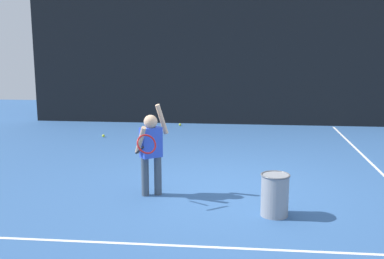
{
  "coord_description": "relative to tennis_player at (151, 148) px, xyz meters",
  "views": [
    {
      "loc": [
        0.23,
        -6.94,
        2.29
      ],
      "look_at": [
        -0.52,
        0.42,
        0.85
      ],
      "focal_mm": 44.05,
      "sensor_mm": 36.0,
      "label": 1
    }
  ],
  "objects": [
    {
      "name": "ground_plane",
      "position": [
        1.04,
        0.38,
        -0.73
      ],
      "size": [
        20.0,
        20.0,
        0.0
      ],
      "primitive_type": "plane",
      "color": "#335B93"
    },
    {
      "name": "fence_post_0",
      "position": [
        -4.25,
        6.12,
        1.08
      ],
      "size": [
        0.09,
        0.09,
        3.6
      ],
      "primitive_type": "cylinder",
      "color": "slate",
      "rests_on": "ground"
    },
    {
      "name": "tennis_ball_3",
      "position": [
        -0.29,
        5.63,
        -0.69
      ],
      "size": [
        0.07,
        0.07,
        0.07
      ],
      "primitive_type": "sphere",
      "color": "#CCE033",
      "rests_on": "ground"
    },
    {
      "name": "ball_hopper",
      "position": [
        1.75,
        -0.63,
        -0.44
      ],
      "size": [
        0.38,
        0.38,
        0.56
      ],
      "color": "gray",
      "rests_on": "ground"
    },
    {
      "name": "fence_post_3",
      "position": [
        3.69,
        6.12,
        1.08
      ],
      "size": [
        0.09,
        0.09,
        3.6
      ],
      "primitive_type": "cylinder",
      "color": "slate",
      "rests_on": "ground"
    },
    {
      "name": "tennis_player",
      "position": [
        0.0,
        0.0,
        0.0
      ],
      "size": [
        0.48,
        0.86,
        1.35
      ],
      "rotation": [
        0.0,
        0.0,
        0.66
      ],
      "color": "#3F4C59",
      "rests_on": "ground"
    },
    {
      "name": "court_line_sideline",
      "position": [
        3.73,
        1.38,
        -0.72
      ],
      "size": [
        0.05,
        9.0,
        0.0
      ],
      "primitive_type": "cube",
      "color": "white",
      "rests_on": "ground"
    },
    {
      "name": "court_line_baseline",
      "position": [
        1.04,
        -1.67,
        -0.72
      ],
      "size": [
        9.0,
        0.05,
        0.0
      ],
      "primitive_type": "cube",
      "color": "white",
      "rests_on": "ground"
    },
    {
      "name": "fence_post_2",
      "position": [
        1.04,
        6.12,
        1.08
      ],
      "size": [
        0.09,
        0.09,
        3.6
      ],
      "primitive_type": "cylinder",
      "color": "slate",
      "rests_on": "ground"
    },
    {
      "name": "tennis_ball_1",
      "position": [
        -1.91,
        4.01,
        -0.69
      ],
      "size": [
        0.07,
        0.07,
        0.07
      ],
      "primitive_type": "sphere",
      "color": "#CCE033",
      "rests_on": "ground"
    },
    {
      "name": "fence_post_1",
      "position": [
        -1.61,
        6.12,
        1.08
      ],
      "size": [
        0.09,
        0.09,
        3.6
      ],
      "primitive_type": "cylinder",
      "color": "slate",
      "rests_on": "ground"
    },
    {
      "name": "back_fence_windscreen",
      "position": [
        1.04,
        6.06,
        1.0
      ],
      "size": [
        10.88,
        0.08,
        3.45
      ],
      "primitive_type": "cube",
      "color": "black",
      "rests_on": "ground"
    }
  ]
}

